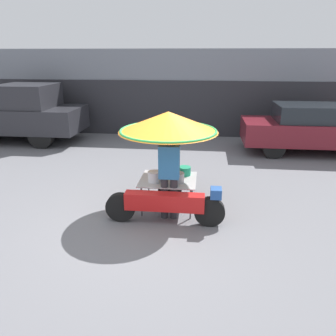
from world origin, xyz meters
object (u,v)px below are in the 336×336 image
Objects in this scene: parked_car at (317,128)px; pickup_truck at (11,114)px; vendor_motorcycle_cart at (168,135)px; vendor_person at (169,172)px.

pickup_truck is at bearing 177.86° from parked_car.
parked_car is at bearing 47.40° from vendor_motorcycle_cart.
vendor_person is 6.43m from parked_car.
pickup_truck reaches higher than vendor_motorcycle_cart.
vendor_motorcycle_cart is 0.48× the size of parked_car.
pickup_truck is (-6.28, 5.30, 0.05)m from vendor_person.
vendor_motorcycle_cart is at bearing -132.60° from parked_car.
vendor_motorcycle_cart reaches higher than vendor_person.
vendor_motorcycle_cart is 6.25m from parked_car.
parked_car is at bearing -2.14° from pickup_truck.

